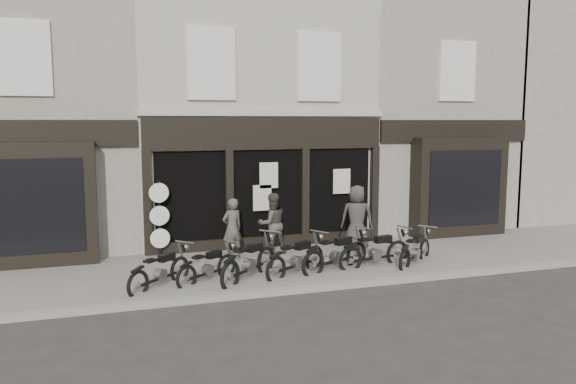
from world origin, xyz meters
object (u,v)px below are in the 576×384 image
object	(u,v)px
motorcycle_0	(161,274)
man_centre	(272,223)
motorcycle_1	(208,269)
motorcycle_5	(375,254)
motorcycle_4	(336,257)
motorcycle_6	(415,253)
man_left	(232,228)
motorcycle_3	(297,261)
advert_sign_post	(160,222)
man_right	(357,218)
motorcycle_2	(249,265)

from	to	relation	value
motorcycle_0	man_centre	bearing A→B (deg)	-9.82
motorcycle_1	motorcycle_5	world-z (taller)	motorcycle_5
motorcycle_0	motorcycle_4	world-z (taller)	motorcycle_4
motorcycle_6	man_left	distance (m)	4.92
motorcycle_3	motorcycle_5	world-z (taller)	motorcycle_5
advert_sign_post	motorcycle_4	bearing A→B (deg)	-39.57
motorcycle_4	man_left	bearing A→B (deg)	116.77
man_centre	man_right	world-z (taller)	man_right
motorcycle_3	motorcycle_0	bearing A→B (deg)	149.62
motorcycle_1	motorcycle_2	bearing A→B (deg)	-43.26
motorcycle_3	man_right	xyz separation A→B (m)	(2.44, 1.80, 0.65)
motorcycle_0	man_right	distance (m)	6.04
motorcycle_2	motorcycle_5	bearing A→B (deg)	-41.50
man_left	motorcycle_3	bearing A→B (deg)	101.58
motorcycle_6	man_right	world-z (taller)	man_right
man_left	man_centre	bearing A→B (deg)	166.73
motorcycle_0	motorcycle_4	distance (m)	4.35
man_centre	man_right	xyz separation A→B (m)	(2.45, -0.31, 0.09)
man_left	advert_sign_post	distance (m)	2.01
motorcycle_0	motorcycle_1	size ratio (longest dim) A/B	0.98
motorcycle_6	man_centre	bearing A→B (deg)	108.82
man_left	man_centre	world-z (taller)	man_centre
motorcycle_0	motorcycle_2	xyz separation A→B (m)	(2.07, -0.01, 0.05)
motorcycle_5	man_left	world-z (taller)	man_left
motorcycle_5	motorcycle_6	xyz separation A→B (m)	(1.11, -0.09, -0.03)
motorcycle_1	motorcycle_6	size ratio (longest dim) A/B	0.97
motorcycle_1	motorcycle_6	world-z (taller)	motorcycle_6
motorcycle_5	motorcycle_1	bearing A→B (deg)	169.19
motorcycle_6	advert_sign_post	world-z (taller)	advert_sign_post
motorcycle_5	man_left	size ratio (longest dim) A/B	1.34
motorcycle_1	man_right	bearing A→B (deg)	-14.35
advert_sign_post	motorcycle_3	bearing A→B (deg)	-48.56
motorcycle_2	advert_sign_post	world-z (taller)	advert_sign_post
man_right	motorcycle_6	bearing A→B (deg)	138.59
motorcycle_5	man_left	xyz separation A→B (m)	(-3.34, 1.93, 0.52)
man_centre	man_right	size ratio (longest dim) A/B	0.91
motorcycle_0	man_left	bearing A→B (deg)	0.90
motorcycle_5	advert_sign_post	world-z (taller)	advert_sign_post
motorcycle_0	man_centre	world-z (taller)	man_centre
motorcycle_3	motorcycle_4	xyz separation A→B (m)	(1.08, 0.06, 0.02)
man_right	motorcycle_3	bearing A→B (deg)	60.16
motorcycle_3	man_centre	world-z (taller)	man_centre
motorcycle_5	man_centre	distance (m)	3.04
motorcycle_4	motorcycle_1	bearing A→B (deg)	157.15
motorcycle_2	man_centre	distance (m)	2.53
motorcycle_6	man_centre	world-z (taller)	man_centre
man_right	motorcycle_5	bearing A→B (deg)	104.97
man_left	man_right	size ratio (longest dim) A/B	0.87
motorcycle_2	motorcycle_6	distance (m)	4.49
motorcycle_3	man_centre	xyz separation A→B (m)	(-0.01, 2.11, 0.57)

